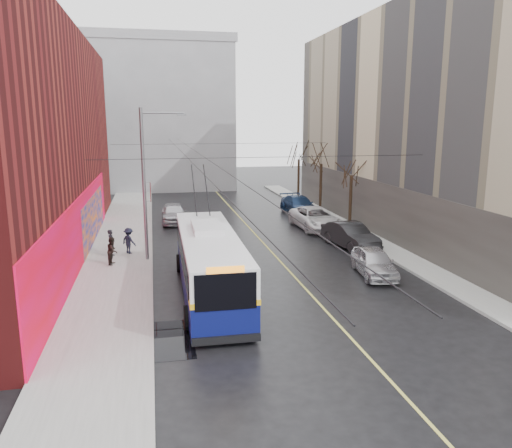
{
  "coord_description": "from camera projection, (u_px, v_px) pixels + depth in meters",
  "views": [
    {
      "loc": [
        -5.78,
        -19.52,
        8.28
      ],
      "look_at": [
        -0.44,
        6.21,
        2.82
      ],
      "focal_mm": 35.0,
      "sensor_mm": 36.0,
      "label": 1
    }
  ],
  "objects": [
    {
      "name": "ground",
      "position": [
        295.0,
        316.0,
        21.54
      ],
      "size": [
        140.0,
        140.0,
        0.0
      ],
      "primitive_type": "plane",
      "color": "black",
      "rests_on": "ground"
    },
    {
      "name": "sidewalk_left",
      "position": [
        120.0,
        253.0,
        31.44
      ],
      "size": [
        4.0,
        60.0,
        0.15
      ],
      "primitive_type": "cube",
      "color": "gray",
      "rests_on": "ground"
    },
    {
      "name": "sidewalk_right",
      "position": [
        371.0,
        240.0,
        34.82
      ],
      "size": [
        2.0,
        60.0,
        0.15
      ],
      "primitive_type": "cube",
      "color": "gray",
      "rests_on": "ground"
    },
    {
      "name": "lane_line",
      "position": [
        260.0,
        240.0,
        35.26
      ],
      "size": [
        0.12,
        50.0,
        0.01
      ],
      "primitive_type": "cube",
      "color": "#BFB74C",
      "rests_on": "ground"
    },
    {
      "name": "building_right",
      "position": [
        466.0,
        124.0,
        36.72
      ],
      "size": [
        14.06,
        36.0,
        16.0
      ],
      "color": "#C0B08B",
      "rests_on": "ground"
    },
    {
      "name": "building_far",
      "position": [
        148.0,
        114.0,
        61.64
      ],
      "size": [
        20.5,
        12.1,
        18.0
      ],
      "color": "gray",
      "rests_on": "ground"
    },
    {
      "name": "streetlight_pole",
      "position": [
        147.0,
        181.0,
        28.92
      ],
      "size": [
        2.65,
        0.6,
        9.0
      ],
      "color": "slate",
      "rests_on": "ground"
    },
    {
      "name": "catenary_wires",
      "position": [
        200.0,
        151.0,
        33.92
      ],
      "size": [
        18.0,
        60.0,
        0.22
      ],
      "color": "black"
    },
    {
      "name": "tree_near",
      "position": [
        352.0,
        165.0,
        37.66
      ],
      "size": [
        3.2,
        3.2,
        6.4
      ],
      "color": "black",
      "rests_on": "ground"
    },
    {
      "name": "tree_mid",
      "position": [
        321.0,
        155.0,
        44.31
      ],
      "size": [
        3.2,
        3.2,
        6.68
      ],
      "color": "black",
      "rests_on": "ground"
    },
    {
      "name": "tree_far",
      "position": [
        299.0,
        152.0,
        51.05
      ],
      "size": [
        3.2,
        3.2,
        6.57
      ],
      "color": "black",
      "rests_on": "ground"
    },
    {
      "name": "puddle",
      "position": [
        164.0,
        340.0,
        19.18
      ],
      "size": [
        2.19,
        3.67,
        0.01
      ],
      "primitive_type": "cube",
      "color": "black",
      "rests_on": "ground"
    },
    {
      "name": "pigeons_flying",
      "position": [
        212.0,
        143.0,
        29.92
      ],
      "size": [
        3.65,
        3.87,
        1.31
      ],
      "color": "slate"
    },
    {
      "name": "trolleybus",
      "position": [
        209.0,
        262.0,
        23.92
      ],
      "size": [
        2.99,
        12.28,
        5.79
      ],
      "rotation": [
        0.0,
        0.0,
        -0.01
      ],
      "color": "#0A0F4D",
      "rests_on": "ground"
    },
    {
      "name": "parked_car_a",
      "position": [
        374.0,
        262.0,
        27.07
      ],
      "size": [
        2.38,
        4.61,
        1.5
      ],
      "primitive_type": "imported",
      "rotation": [
        0.0,
        0.0,
        -0.14
      ],
      "color": "silver",
      "rests_on": "ground"
    },
    {
      "name": "parked_car_b",
      "position": [
        350.0,
        235.0,
        32.97
      ],
      "size": [
        2.59,
        5.26,
        1.66
      ],
      "primitive_type": "imported",
      "rotation": [
        0.0,
        0.0,
        0.17
      ],
      "color": "#242426",
      "rests_on": "ground"
    },
    {
      "name": "parked_car_c",
      "position": [
        316.0,
        218.0,
        38.67
      ],
      "size": [
        3.01,
        6.12,
        1.67
      ],
      "primitive_type": "imported",
      "rotation": [
        0.0,
        0.0,
        0.04
      ],
      "color": "silver",
      "rests_on": "ground"
    },
    {
      "name": "parked_car_d",
      "position": [
        299.0,
        205.0,
        44.82
      ],
      "size": [
        2.59,
        5.71,
        1.62
      ],
      "primitive_type": "imported",
      "rotation": [
        0.0,
        0.0,
        0.06
      ],
      "color": "navy",
      "rests_on": "ground"
    },
    {
      "name": "following_car",
      "position": [
        173.0,
        213.0,
        40.99
      ],
      "size": [
        1.93,
        4.76,
        1.62
      ],
      "primitive_type": "imported",
      "rotation": [
        0.0,
        0.0,
        -0.0
      ],
      "color": "silver",
      "rests_on": "ground"
    },
    {
      "name": "pedestrian_a",
      "position": [
        111.0,
        243.0,
        30.33
      ],
      "size": [
        0.53,
        0.68,
        1.65
      ],
      "primitive_type": "imported",
      "rotation": [
        0.0,
        0.0,
        1.32
      ],
      "color": "black",
      "rests_on": "sidewalk_left"
    },
    {
      "name": "pedestrian_b",
      "position": [
        112.0,
        251.0,
        28.62
      ],
      "size": [
        0.77,
        0.89,
        1.6
      ],
      "primitive_type": "imported",
      "rotation": [
        0.0,
        0.0,
        1.34
      ],
      "color": "black",
      "rests_on": "sidewalk_left"
    },
    {
      "name": "pedestrian_c",
      "position": [
        129.0,
        241.0,
        30.96
      ],
      "size": [
        1.17,
        1.16,
        1.62
      ],
      "primitive_type": "imported",
      "rotation": [
        0.0,
        0.0,
        2.38
      ],
      "color": "black",
      "rests_on": "sidewalk_left"
    }
  ]
}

